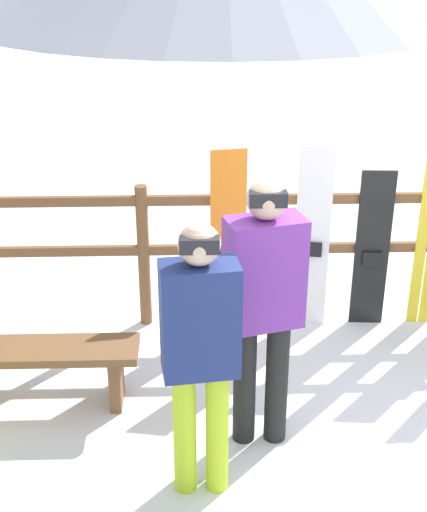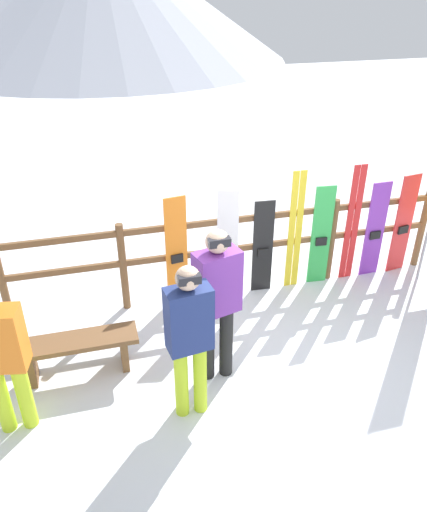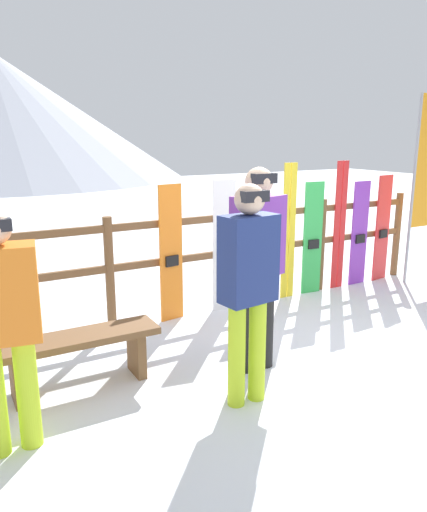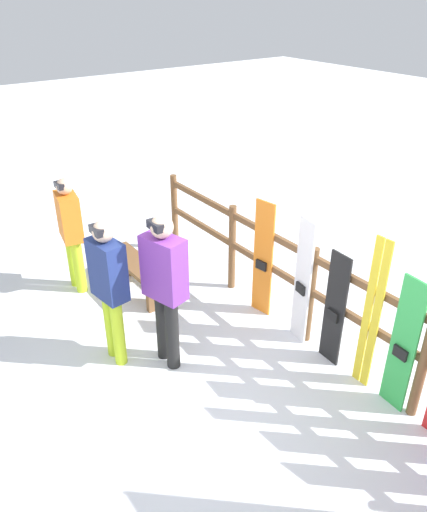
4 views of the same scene
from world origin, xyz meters
name	(u,v)px [view 4 (image 4 of 4)]	position (x,y,z in m)	size (l,w,h in m)	color
ground_plane	(192,397)	(0.00, 0.00, 0.00)	(40.00, 40.00, 0.00)	white
fence	(311,287)	(0.00, 1.67, 0.75)	(6.04, 0.10, 1.25)	brown
bench	(138,271)	(-2.14, 0.53, 0.35)	(1.34, 0.36, 0.47)	brown
person_purple	(165,282)	(-0.64, 0.11, 1.06)	(0.51, 0.37, 1.83)	black
person_orange	(71,228)	(-2.75, -0.10, 0.94)	(0.50, 0.33, 1.64)	#B7D826
person_navy	(109,283)	(-1.04, -0.35, 1.02)	(0.45, 0.29, 1.75)	#B7D826
snowboard_orange	(263,260)	(-0.78, 1.62, 0.78)	(0.29, 0.09, 1.56)	orange
snowboard_white	(303,282)	(-0.09, 1.62, 0.79)	(0.28, 0.09, 1.58)	white
snowboard_black_stripe	(335,310)	(0.42, 1.62, 0.68)	(0.28, 0.07, 1.38)	black
ski_pair_yellow	(372,315)	(0.88, 1.62, 0.88)	(0.20, 0.02, 1.75)	yellow
snowboard_green	(403,346)	(1.28, 1.62, 0.74)	(0.29, 0.07, 1.50)	green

